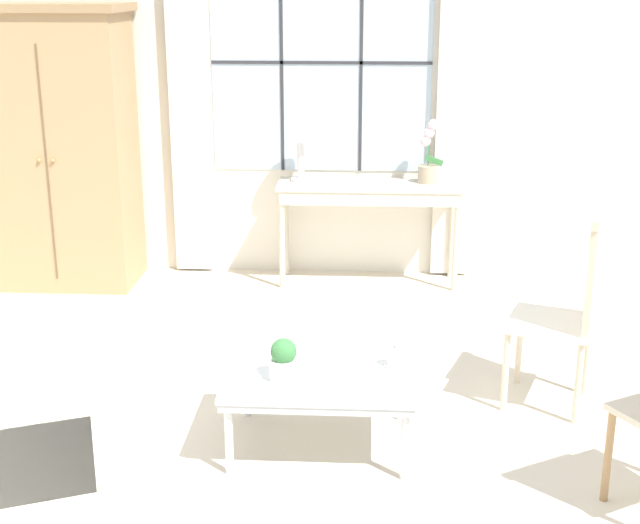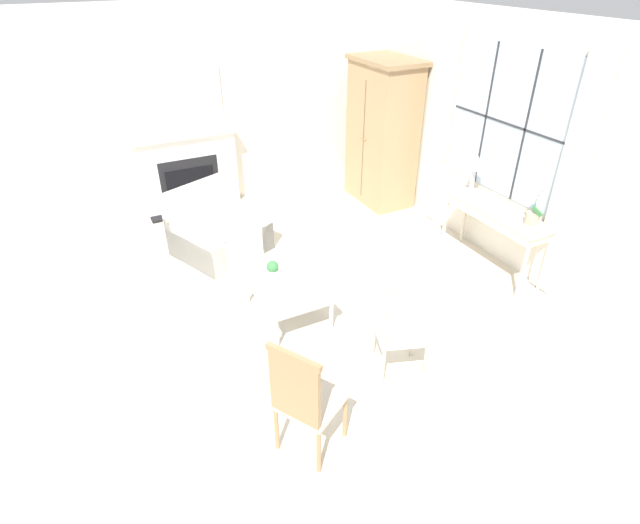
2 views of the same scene
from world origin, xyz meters
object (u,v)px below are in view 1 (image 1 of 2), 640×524
at_px(console_table, 369,195).
at_px(table_lamp, 300,133).
at_px(side_chair_wooden, 573,300).
at_px(coffee_table, 320,379).
at_px(armoire, 61,148).
at_px(potted_orchid, 428,159).
at_px(potted_plant_small, 284,358).
at_px(pillar_candle, 394,358).

xyz_separation_m(console_table, table_lamp, (-0.52, 0.05, 0.45)).
height_order(side_chair_wooden, coffee_table, side_chair_wooden).
distance_m(armoire, potted_orchid, 2.75).
bearing_deg(console_table, coffee_table, -95.08).
bearing_deg(armoire, potted_orchid, 3.12).
xyz_separation_m(console_table, potted_orchid, (0.44, 0.05, 0.27)).
bearing_deg(armoire, side_chair_wooden, -29.96).
distance_m(potted_plant_small, pillar_candle, 0.56).
bearing_deg(side_chair_wooden, coffee_table, -158.68).
distance_m(armoire, side_chair_wooden, 3.94).
bearing_deg(potted_orchid, coffee_table, -104.26).
bearing_deg(pillar_candle, table_lamp, 104.52).
bearing_deg(potted_orchid, armoire, -176.88).
height_order(console_table, table_lamp, table_lamp).
relative_size(armoire, table_lamp, 4.27).
relative_size(potted_plant_small, pillar_candle, 1.86).
bearing_deg(coffee_table, pillar_candle, 12.52).
relative_size(potted_orchid, side_chair_wooden, 0.43).
height_order(console_table, pillar_candle, console_table).
xyz_separation_m(potted_orchid, potted_plant_small, (-0.84, -2.70, -0.46)).
distance_m(side_chair_wooden, coffee_table, 1.44).
relative_size(potted_orchid, pillar_candle, 4.42).
height_order(console_table, side_chair_wooden, side_chair_wooden).
xyz_separation_m(table_lamp, potted_plant_small, (0.12, -2.70, -0.64)).
distance_m(table_lamp, potted_orchid, 0.98).
distance_m(table_lamp, coffee_table, 2.75).
bearing_deg(console_table, armoire, -177.57).
xyz_separation_m(armoire, pillar_candle, (2.44, -2.39, -0.60)).
bearing_deg(armoire, console_table, 2.43).
xyz_separation_m(table_lamp, coffee_table, (0.29, -2.62, -0.78)).
bearing_deg(console_table, potted_orchid, 6.78).
distance_m(table_lamp, pillar_candle, 2.71).
distance_m(coffee_table, potted_plant_small, 0.24).
height_order(armoire, table_lamp, armoire).
relative_size(side_chair_wooden, potted_plant_small, 5.54).
xyz_separation_m(console_table, side_chair_wooden, (1.09, -2.05, -0.08)).
xyz_separation_m(armoire, coffee_table, (2.08, -2.47, -0.69)).
xyz_separation_m(potted_orchid, pillar_candle, (-0.30, -2.54, -0.51)).
xyz_separation_m(side_chair_wooden, pillar_candle, (-0.95, -0.43, -0.17)).
relative_size(table_lamp, coffee_table, 0.53).
bearing_deg(pillar_candle, console_table, 93.14).
bearing_deg(side_chair_wooden, potted_plant_small, -158.20).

